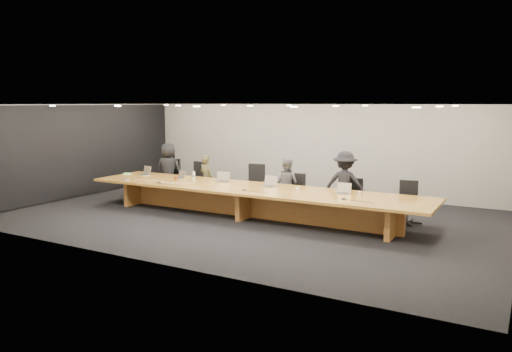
{
  "coord_description": "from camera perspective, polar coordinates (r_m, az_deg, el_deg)",
  "views": [
    {
      "loc": [
        6.12,
        -10.63,
        2.85
      ],
      "look_at": [
        0.0,
        0.3,
        1.0
      ],
      "focal_mm": 35.0,
      "sensor_mm": 36.0,
      "label": 1
    }
  ],
  "objects": [
    {
      "name": "laptop_c",
      "position": [
        13.3,
        -3.86,
        -0.11
      ],
      "size": [
        0.42,
        0.36,
        0.27
      ],
      "primitive_type": null,
      "rotation": [
        0.0,
        0.0,
        0.36
      ],
      "color": "tan",
      "rests_on": "conference_table"
    },
    {
      "name": "lime_gadget",
      "position": [
        15.26,
        -14.54,
        0.32
      ],
      "size": [
        0.17,
        0.12,
        0.02
      ],
      "primitive_type": "cube",
      "rotation": [
        0.0,
        0.0,
        0.2
      ],
      "color": "#5BCD36",
      "rests_on": "notepad"
    },
    {
      "name": "av_box",
      "position": [
        14.13,
        -14.7,
        -0.36
      ],
      "size": [
        0.2,
        0.15,
        0.03
      ],
      "primitive_type": "cube",
      "rotation": [
        0.0,
        0.0,
        -0.04
      ],
      "color": "#B2B3B7",
      "rests_on": "conference_table"
    },
    {
      "name": "paper_cup_far",
      "position": [
        11.58,
        11.76,
        -1.98
      ],
      "size": [
        0.09,
        0.09,
        0.1
      ],
      "primitive_type": "cone",
      "rotation": [
        0.0,
        0.0,
        0.06
      ],
      "color": "silver",
      "rests_on": "conference_table"
    },
    {
      "name": "chair_far_left",
      "position": [
        15.6,
        -9.89,
        -0.1
      ],
      "size": [
        0.67,
        0.67,
        1.16
      ],
      "primitive_type": null,
      "rotation": [
        0.0,
        0.0,
        -0.16
      ],
      "color": "black",
      "rests_on": "ground"
    },
    {
      "name": "mic_left",
      "position": [
        13.36,
        -11.06,
        -0.73
      ],
      "size": [
        0.15,
        0.15,
        0.03
      ],
      "primitive_type": "cone",
      "rotation": [
        0.0,
        0.0,
        0.36
      ],
      "color": "black",
      "rests_on": "conference_table"
    },
    {
      "name": "person_c",
      "position": [
        13.35,
        3.51,
        -0.92
      ],
      "size": [
        0.73,
        0.6,
        1.38
      ],
      "primitive_type": "imported",
      "rotation": [
        0.0,
        0.0,
        3.03
      ],
      "color": "#545456",
      "rests_on": "ground"
    },
    {
      "name": "laptop_e",
      "position": [
        11.71,
        9.89,
        -1.41
      ],
      "size": [
        0.33,
        0.24,
        0.26
      ],
      "primitive_type": null,
      "rotation": [
        0.0,
        0.0,
        0.02
      ],
      "color": "beige",
      "rests_on": "conference_table"
    },
    {
      "name": "laptop_d",
      "position": [
        12.5,
        1.37,
        -0.61
      ],
      "size": [
        0.39,
        0.3,
        0.29
      ],
      "primitive_type": null,
      "rotation": [
        0.0,
        0.0,
        -0.11
      ],
      "color": "#C5B296",
      "rests_on": "conference_table"
    },
    {
      "name": "laptop_a",
      "position": [
        14.9,
        -12.74,
        0.62
      ],
      "size": [
        0.41,
        0.34,
        0.27
      ],
      "primitive_type": null,
      "rotation": [
        0.0,
        0.0,
        -0.31
      ],
      "color": "tan",
      "rests_on": "conference_table"
    },
    {
      "name": "mic_center",
      "position": [
        12.03,
        -1.39,
        -1.59
      ],
      "size": [
        0.15,
        0.15,
        0.03
      ],
      "primitive_type": "cone",
      "rotation": [
        0.0,
        0.0,
        -0.44
      ],
      "color": "black",
      "rests_on": "conference_table"
    },
    {
      "name": "chair_mid_left",
      "position": [
        13.94,
        -0.25,
        -0.97
      ],
      "size": [
        0.67,
        0.67,
        1.16
      ],
      "primitive_type": null,
      "rotation": [
        0.0,
        0.0,
        0.15
      ],
      "color": "black",
      "rests_on": "ground"
    },
    {
      "name": "amber_mug",
      "position": [
        13.7,
        -9.16,
        -0.28
      ],
      "size": [
        0.11,
        0.11,
        0.11
      ],
      "primitive_type": "cylinder",
      "rotation": [
        0.0,
        0.0,
        0.28
      ],
      "color": "brown",
      "rests_on": "conference_table"
    },
    {
      "name": "person_a",
      "position": [
        15.34,
        -9.95,
        0.68
      ],
      "size": [
        0.92,
        0.72,
        1.65
      ],
      "primitive_type": "imported",
      "rotation": [
        0.0,
        0.0,
        3.41
      ],
      "color": "black",
      "rests_on": "ground"
    },
    {
      "name": "chair_mid_right",
      "position": [
        13.23,
        4.63,
        -1.86
      ],
      "size": [
        0.61,
        0.61,
        1.0
      ],
      "primitive_type": null,
      "rotation": [
        0.0,
        0.0,
        0.23
      ],
      "color": "black",
      "rests_on": "ground"
    },
    {
      "name": "chair_far_right",
      "position": [
        12.3,
        16.97,
        -2.89
      ],
      "size": [
        0.62,
        0.62,
        1.04
      ],
      "primitive_type": null,
      "rotation": [
        0.0,
        0.0,
        0.19
      ],
      "color": "black",
      "rests_on": "ground"
    },
    {
      "name": "chair_right",
      "position": [
        12.64,
        11.1,
        -2.49
      ],
      "size": [
        0.61,
        0.61,
        0.99
      ],
      "primitive_type": null,
      "rotation": [
        0.0,
        0.0,
        0.23
      ],
      "color": "black",
      "rests_on": "ground"
    },
    {
      "name": "water_bottle",
      "position": [
        13.68,
        -7.13,
        0.0
      ],
      "size": [
        0.08,
        0.08,
        0.23
      ],
      "primitive_type": "cylinder",
      "rotation": [
        0.0,
        0.0,
        -0.06
      ],
      "color": "silver",
      "rests_on": "conference_table"
    },
    {
      "name": "person_b",
      "position": [
        14.51,
        -5.7,
        -0.26
      ],
      "size": [
        0.55,
        0.43,
        1.35
      ],
      "primitive_type": "imported",
      "rotation": [
        0.0,
        0.0,
        2.91
      ],
      "color": "#3B3820",
      "rests_on": "ground"
    },
    {
      "name": "left_wall_panel",
      "position": [
        16.14,
        -19.3,
        2.68
      ],
      "size": [
        0.08,
        7.84,
        2.74
      ],
      "primitive_type": "cube",
      "color": "black",
      "rests_on": "ground"
    },
    {
      "name": "chair_left",
      "position": [
        14.96,
        -7.0,
        -0.47
      ],
      "size": [
        0.64,
        0.64,
        1.12
      ],
      "primitive_type": null,
      "rotation": [
        0.0,
        0.0,
        -0.14
      ],
      "color": "black",
      "rests_on": "ground"
    },
    {
      "name": "laptop_b",
      "position": [
        14.01,
        -8.81,
        0.16
      ],
      "size": [
        0.34,
        0.29,
        0.23
      ],
      "primitive_type": null,
      "rotation": [
        0.0,
        0.0,
        -0.31
      ],
      "color": "tan",
      "rests_on": "conference_table"
    },
    {
      "name": "paper_cup_near",
      "position": [
        11.98,
        4.77,
        -1.5
      ],
      "size": [
        0.09,
        0.09,
        0.09
      ],
      "primitive_type": "cone",
      "rotation": [
        0.0,
        0.0,
        -0.16
      ],
      "color": "white",
      "rests_on": "conference_table"
    },
    {
      "name": "person_d",
      "position": [
        12.68,
        10.11,
        -0.92
      ],
      "size": [
        1.15,
        0.77,
        1.65
      ],
      "primitive_type": "imported",
      "rotation": [
        0.0,
        0.0,
        3.3
      ],
      "color": "black",
      "rests_on": "ground"
    },
    {
      "name": "conference_table",
      "position": [
        12.48,
        -0.67,
        -2.35
      ],
      "size": [
        9.0,
        1.8,
        0.75
      ],
      "color": "#986621",
      "rests_on": "ground"
    },
    {
      "name": "notepad",
      "position": [
        15.24,
        -14.51,
        0.24
      ],
      "size": [
        0.27,
        0.24,
        0.01
      ],
      "primitive_type": "cube",
      "rotation": [
        0.0,
        0.0,
        0.36
      ],
      "color": "silver",
      "rests_on": "conference_table"
    },
    {
      "name": "back_wall",
      "position": [
        15.92,
        6.53,
        3.12
      ],
      "size": [
        12.0,
        0.02,
        2.8
      ],
      "primitive_type": "cube",
      "color": "#B5AFA5",
      "rests_on": "ground"
    },
    {
      "name": "mic_right",
      "position": [
        11.08,
        9.97,
        -2.57
      ],
      "size": [
        0.13,
        0.13,
        0.03
      ],
      "primitive_type": "cone",
      "rotation": [
        0.0,
        0.0,
        -0.06
      ],
      "color": "black",
      "rests_on": "conference_table"
    },
    {
      "name": "ground",
      "position": [
        12.59,
        -0.67,
        -4.68
      ],
      "size": [
        12.0,
        12.0,
        0.0
      ],
      "primitive_type": "plane",
      "color": "black",
      "rests_on": "ground"
    }
  ]
}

